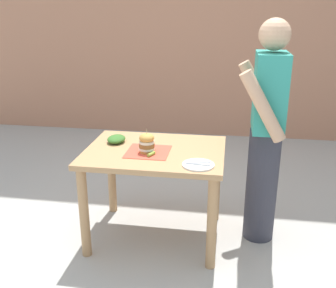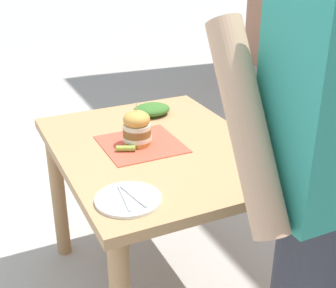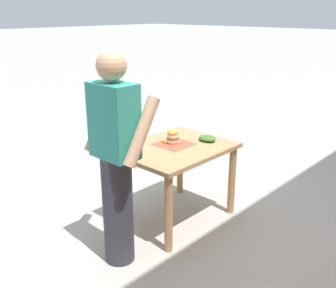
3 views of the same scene
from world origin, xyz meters
name	(u,v)px [view 3 (image 3 of 3)]	position (x,y,z in m)	size (l,w,h in m)	color
ground_plane	(175,217)	(0.00, 0.00, 0.00)	(80.00, 80.00, 0.00)	#ADAAA3
patio_table	(175,159)	(0.00, 0.00, 0.61)	(0.80, 1.04, 0.74)	tan
serving_paper	(174,144)	(0.06, -0.04, 0.74)	(0.31, 0.31, 0.00)	#D64C38
sandwich	(173,136)	(0.07, -0.05, 0.82)	(0.12, 0.12, 0.18)	gold
pickle_spear	(164,142)	(0.14, 0.00, 0.76)	(0.02, 0.02, 0.08)	#8EA83D
side_plate_with_forks	(128,149)	(0.26, 0.35, 0.75)	(0.22, 0.22, 0.02)	white
side_salad	(207,138)	(-0.12, -0.33, 0.77)	(0.18, 0.14, 0.05)	#386B28
diner_across_table	(116,158)	(-0.13, 0.81, 0.88)	(0.55, 0.35, 1.69)	#33333D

